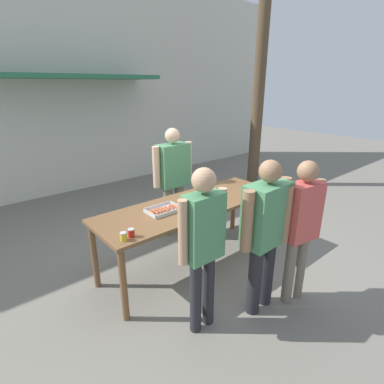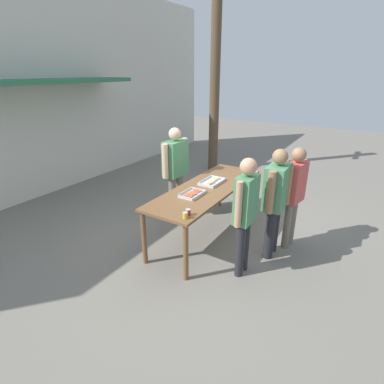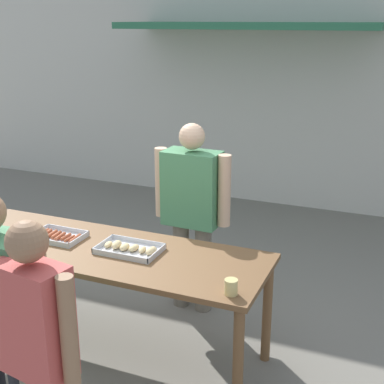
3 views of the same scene
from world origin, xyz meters
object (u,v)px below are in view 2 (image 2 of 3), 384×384
(condiment_jar_mustard, at_px, (185,215))
(beer_cup, at_px, (251,169))
(condiment_jar_ketchup, at_px, (188,212))
(person_customer_waiting_in_line, at_px, (276,196))
(person_customer_holding_hotdog, at_px, (245,208))
(food_tray_sausages, at_px, (192,194))
(food_tray_buns, at_px, (212,181))
(person_server_behind_table, at_px, (175,166))
(person_customer_with_cup, at_px, (294,189))
(utility_pole, at_px, (215,70))

(condiment_jar_mustard, bearing_deg, beer_cup, 0.23)
(condiment_jar_ketchup, xyz_separation_m, person_customer_waiting_in_line, (1.02, -0.81, 0.05))
(condiment_jar_mustard, height_order, person_customer_holding_hotdog, person_customer_holding_hotdog)
(condiment_jar_mustard, bearing_deg, person_customer_waiting_in_line, -35.55)
(food_tray_sausages, bearing_deg, food_tray_buns, -0.05)
(person_server_behind_table, height_order, person_customer_holding_hotdog, person_server_behind_table)
(person_server_behind_table, xyz_separation_m, person_customer_holding_hotdog, (-0.99, -1.77, -0.00))
(person_server_behind_table, bearing_deg, condiment_jar_ketchup, -138.00)
(condiment_jar_ketchup, relative_size, person_customer_holding_hotdog, 0.05)
(food_tray_sausages, height_order, person_customer_with_cup, person_customer_with_cup)
(utility_pole, bearing_deg, person_customer_with_cup, -134.76)
(person_server_behind_table, bearing_deg, person_customer_holding_hotdog, -117.26)
(food_tray_sausages, distance_m, utility_pole, 4.38)
(person_customer_holding_hotdog, xyz_separation_m, person_customer_waiting_in_line, (0.65, -0.19, -0.03))
(beer_cup, relative_size, utility_pole, 0.02)
(condiment_jar_ketchup, xyz_separation_m, person_server_behind_table, (1.37, 1.15, 0.08))
(food_tray_sausages, xyz_separation_m, condiment_jar_ketchup, (-0.59, -0.31, 0.03))
(person_server_behind_table, bearing_deg, beer_cup, -55.30)
(food_tray_buns, height_order, person_customer_with_cup, person_customer_with_cup)
(person_customer_holding_hotdog, bearing_deg, beer_cup, -159.45)
(condiment_jar_ketchup, height_order, beer_cup, beer_cup)
(food_tray_buns, xyz_separation_m, utility_pole, (3.06, 1.61, 1.70))
(person_customer_holding_hotdog, bearing_deg, person_customer_waiting_in_line, 164.73)
(food_tray_sausages, xyz_separation_m, person_customer_waiting_in_line, (0.43, -1.13, 0.07))
(condiment_jar_mustard, xyz_separation_m, person_customer_waiting_in_line, (1.12, -0.80, 0.05))
(beer_cup, bearing_deg, food_tray_buns, 160.05)
(person_customer_with_cup, xyz_separation_m, person_customer_waiting_in_line, (-0.39, 0.16, 0.00))
(condiment_jar_ketchup, relative_size, person_customer_waiting_in_line, 0.05)
(food_tray_buns, height_order, condiment_jar_ketchup, condiment_jar_ketchup)
(food_tray_buns, distance_m, utility_pole, 3.86)
(person_server_behind_table, bearing_deg, condiment_jar_mustard, -139.41)
(food_tray_buns, distance_m, person_server_behind_table, 0.85)
(food_tray_sausages, distance_m, person_customer_with_cup, 1.52)
(condiment_jar_ketchup, bearing_deg, beer_cup, -0.24)
(person_customer_holding_hotdog, bearing_deg, condiment_jar_ketchup, -58.17)
(food_tray_buns, relative_size, person_customer_with_cup, 0.29)
(utility_pole, bearing_deg, condiment_jar_mustard, -156.06)
(food_tray_buns, height_order, person_customer_waiting_in_line, person_customer_waiting_in_line)
(person_customer_waiting_in_line, bearing_deg, condiment_jar_mustard, -36.86)
(food_tray_buns, bearing_deg, beer_cup, -19.95)
(condiment_jar_ketchup, xyz_separation_m, beer_cup, (2.11, -0.01, 0.01))
(food_tray_buns, height_order, condiment_jar_mustard, condiment_jar_mustard)
(person_customer_holding_hotdog, bearing_deg, condiment_jar_mustard, -51.53)
(person_customer_waiting_in_line, bearing_deg, person_customer_with_cup, 156.68)
(person_customer_waiting_in_line, bearing_deg, food_tray_buns, -101.39)
(person_customer_with_cup, bearing_deg, person_server_behind_table, -79.20)
(utility_pole, bearing_deg, person_customer_waiting_in_line, -139.96)
(condiment_jar_mustard, height_order, utility_pole, utility_pole)
(food_tray_sausages, height_order, condiment_jar_mustard, condiment_jar_mustard)
(person_customer_holding_hotdog, bearing_deg, food_tray_buns, -131.19)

